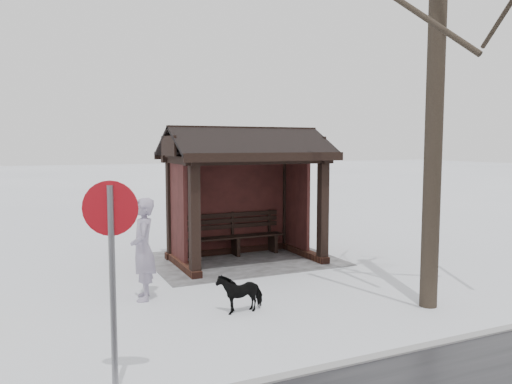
# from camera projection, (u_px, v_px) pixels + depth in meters

# --- Properties ---
(ground) EXTENTS (120.00, 120.00, 0.00)m
(ground) POSITION_uv_depth(u_px,v_px,m) (246.00, 261.00, 11.49)
(ground) COLOR white
(ground) RESTS_ON ground
(kerb) EXTENTS (120.00, 0.15, 0.06)m
(kerb) POSITION_uv_depth(u_px,v_px,m) (412.00, 350.00, 6.51)
(kerb) COLOR gray
(kerb) RESTS_ON ground
(trampled_patch) EXTENTS (4.20, 3.20, 0.02)m
(trampled_patch) POSITION_uv_depth(u_px,v_px,m) (242.00, 259.00, 11.67)
(trampled_patch) COLOR gray
(trampled_patch) RESTS_ON ground
(bus_shelter) EXTENTS (3.60, 2.40, 3.09)m
(bus_shelter) POSITION_uv_depth(u_px,v_px,m) (243.00, 167.00, 11.43)
(bus_shelter) COLOR #351A13
(bus_shelter) RESTS_ON ground
(pedestrian) EXTENTS (0.54, 0.72, 1.77)m
(pedestrian) POSITION_uv_depth(u_px,v_px,m) (143.00, 249.00, 8.60)
(pedestrian) COLOR #9388A0
(pedestrian) RESTS_ON ground
(dog) EXTENTS (0.75, 0.38, 0.62)m
(dog) POSITION_uv_depth(u_px,v_px,m) (240.00, 292.00, 8.04)
(dog) COLOR black
(dog) RESTS_ON ground
(road_sign) EXTENTS (0.56, 0.25, 2.31)m
(road_sign) POSITION_uv_depth(u_px,v_px,m) (111.00, 241.00, 5.28)
(road_sign) COLOR slate
(road_sign) RESTS_ON ground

